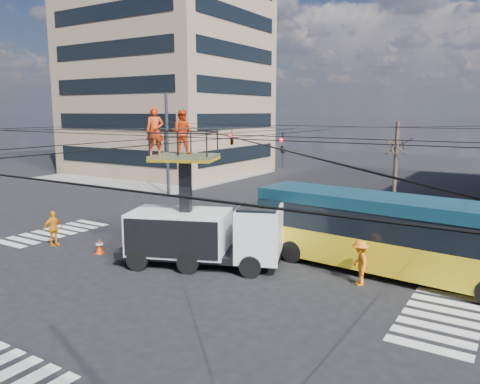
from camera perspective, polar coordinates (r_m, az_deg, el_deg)
name	(u,v)px	position (r m, az deg, el deg)	size (l,w,h in m)	color
ground	(199,263)	(20.94, -4.96, -8.63)	(120.00, 120.00, 0.00)	black
sidewalk_nw	(159,175)	(49.88, -9.87, 2.11)	(18.00, 18.00, 0.12)	slate
crosswalks	(199,263)	(20.94, -4.96, -8.61)	(22.40, 22.40, 0.02)	silver
building_tower	(167,31)	(53.01, -8.95, 18.80)	(18.06, 16.06, 30.00)	#987860
overhead_network	(202,166)	(20.37, -4.62, 3.23)	(24.24, 24.24, 8.00)	#2D2D30
tree_a	(397,144)	(30.24, 18.56, 5.54)	(2.00, 2.00, 6.00)	#382B21
utility_truck	(204,217)	(20.11, -4.47, -3.04)	(7.35, 4.72, 6.79)	black
city_bus	(398,234)	(19.96, 18.73, -4.89)	(12.37, 3.79, 3.20)	yellow
traffic_cone	(100,246)	(23.06, -16.75, -6.35)	(0.36, 0.36, 0.72)	#F1450A
worker_ground	(53,228)	(25.02, -21.83, -4.14)	(1.03, 0.43, 1.76)	orange
flagger	(360,263)	(18.69, 14.40, -8.35)	(1.14, 0.66, 1.77)	orange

